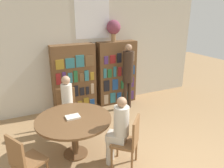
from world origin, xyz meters
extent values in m
cube|color=beige|center=(0.00, 3.31, 1.50)|extent=(6.40, 0.06, 3.00)
cube|color=white|center=(0.00, 3.28, 2.35)|extent=(0.90, 0.01, 1.10)
cube|color=brown|center=(-0.60, 3.12, 0.85)|extent=(1.08, 0.32, 1.71)
cube|color=#236638|center=(-1.01, 2.95, 0.17)|extent=(0.11, 0.02, 0.21)
cube|color=#4C2D6B|center=(-0.84, 2.95, 0.17)|extent=(0.13, 0.02, 0.21)
cube|color=tan|center=(-0.69, 2.95, 0.16)|extent=(0.11, 0.02, 0.20)
cube|color=olive|center=(-0.52, 2.95, 0.17)|extent=(0.12, 0.02, 0.22)
cube|color=olive|center=(-0.36, 2.95, 0.20)|extent=(0.14, 0.02, 0.28)
cube|color=navy|center=(-0.19, 2.95, 0.17)|extent=(0.12, 0.02, 0.21)
cube|color=brown|center=(-1.01, 2.95, 0.55)|extent=(0.10, 0.02, 0.24)
cube|color=#4C2D6B|center=(-0.87, 2.95, 0.56)|extent=(0.09, 0.02, 0.26)
cube|color=brown|center=(-0.74, 2.95, 0.56)|extent=(0.12, 0.02, 0.26)
cube|color=black|center=(-0.61, 2.95, 0.57)|extent=(0.10, 0.02, 0.28)
cube|color=black|center=(-0.46, 2.95, 0.53)|extent=(0.11, 0.02, 0.21)
cube|color=black|center=(-0.31, 2.95, 0.54)|extent=(0.08, 0.02, 0.21)
cube|color=tan|center=(-0.18, 2.95, 0.56)|extent=(0.08, 0.02, 0.27)
cube|color=maroon|center=(-1.02, 2.95, 0.94)|extent=(0.11, 0.02, 0.28)
cube|color=#4C2D6B|center=(-0.88, 2.95, 0.95)|extent=(0.08, 0.02, 0.30)
cube|color=#2D707A|center=(-0.74, 2.95, 0.93)|extent=(0.11, 0.02, 0.25)
cube|color=#236638|center=(-0.60, 2.95, 0.95)|extent=(0.10, 0.02, 0.29)
cube|color=brown|center=(-0.45, 2.95, 0.91)|extent=(0.10, 0.02, 0.21)
cube|color=#2D707A|center=(-0.32, 2.95, 0.94)|extent=(0.11, 0.02, 0.26)
cube|color=olive|center=(-0.17, 2.95, 0.91)|extent=(0.09, 0.02, 0.21)
cube|color=olive|center=(-0.96, 2.95, 1.29)|extent=(0.19, 0.02, 0.23)
cube|color=#2D707A|center=(-0.72, 2.95, 1.29)|extent=(0.22, 0.02, 0.24)
cube|color=#2D707A|center=(-0.47, 2.95, 1.32)|extent=(0.21, 0.02, 0.29)
cube|color=brown|center=(-0.23, 2.95, 1.30)|extent=(0.22, 0.02, 0.26)
cube|color=brown|center=(0.60, 3.12, 0.85)|extent=(1.08, 0.32, 1.71)
cube|color=tan|center=(0.21, 2.95, 0.19)|extent=(0.12, 0.02, 0.26)
cube|color=#2D707A|center=(0.41, 2.95, 0.20)|extent=(0.15, 0.02, 0.29)
cube|color=navy|center=(0.60, 2.95, 0.19)|extent=(0.13, 0.02, 0.26)
cube|color=#2D707A|center=(0.81, 2.95, 0.18)|extent=(0.15, 0.02, 0.24)
cube|color=#4C2D6B|center=(1.00, 2.95, 0.18)|extent=(0.14, 0.02, 0.25)
cube|color=black|center=(0.22, 2.95, 0.58)|extent=(0.16, 0.02, 0.30)
cube|color=navy|center=(0.48, 2.95, 0.58)|extent=(0.16, 0.02, 0.30)
cube|color=#236638|center=(0.73, 2.95, 0.54)|extent=(0.14, 0.02, 0.22)
cube|color=#4C2D6B|center=(0.96, 2.95, 0.57)|extent=(0.20, 0.02, 0.28)
cube|color=#2D707A|center=(0.18, 2.95, 0.93)|extent=(0.08, 0.02, 0.26)
cube|color=#236638|center=(0.31, 2.95, 0.91)|extent=(0.12, 0.02, 0.22)
cube|color=#2D707A|center=(0.47, 2.95, 0.94)|extent=(0.08, 0.02, 0.28)
cube|color=maroon|center=(0.61, 2.95, 0.93)|extent=(0.09, 0.02, 0.25)
cube|color=#4C2D6B|center=(0.74, 2.95, 0.92)|extent=(0.10, 0.02, 0.24)
cube|color=#236638|center=(0.88, 2.95, 0.94)|extent=(0.09, 0.02, 0.27)
cube|color=navy|center=(1.03, 2.95, 0.92)|extent=(0.09, 0.02, 0.24)
cube|color=#4C2D6B|center=(0.22, 2.95, 1.28)|extent=(0.11, 0.02, 0.21)
cube|color=maroon|center=(0.40, 2.95, 1.28)|extent=(0.16, 0.02, 0.22)
cube|color=black|center=(0.59, 2.95, 1.30)|extent=(0.13, 0.02, 0.25)
cube|color=black|center=(0.81, 2.95, 1.28)|extent=(0.13, 0.02, 0.20)
cube|color=tan|center=(0.98, 2.95, 1.31)|extent=(0.12, 0.02, 0.27)
cylinder|color=#997047|center=(0.51, 3.12, 1.82)|extent=(0.12, 0.12, 0.22)
sphere|color=brown|center=(0.51, 3.12, 2.07)|extent=(0.36, 0.36, 0.36)
cylinder|color=brown|center=(-1.14, 1.29, 0.01)|extent=(0.44, 0.44, 0.03)
cylinder|color=brown|center=(-1.14, 1.29, 0.36)|extent=(0.12, 0.12, 0.66)
cylinder|color=brown|center=(-1.14, 1.29, 0.71)|extent=(1.31, 1.31, 0.04)
cube|color=brown|center=(-1.95, 0.85, 0.43)|extent=(0.54, 0.54, 0.04)
cube|color=brown|center=(-2.10, 0.76, 0.67)|extent=(0.22, 0.37, 0.45)
cylinder|color=brown|center=(-1.88, 1.08, 0.20)|extent=(0.04, 0.04, 0.41)
cube|color=brown|center=(-1.03, 2.20, 0.43)|extent=(0.45, 0.45, 0.04)
cube|color=brown|center=(-1.01, 2.38, 0.67)|extent=(0.40, 0.09, 0.45)
cylinder|color=brown|center=(-0.88, 2.01, 0.20)|extent=(0.04, 0.04, 0.41)
cylinder|color=brown|center=(-1.22, 2.05, 0.20)|extent=(0.04, 0.04, 0.41)
cylinder|color=brown|center=(-0.84, 2.35, 0.20)|extent=(0.04, 0.04, 0.41)
cylinder|color=brown|center=(-1.18, 2.39, 0.20)|extent=(0.04, 0.04, 0.41)
cube|color=brown|center=(-0.48, 0.66, 0.43)|extent=(0.57, 0.57, 0.04)
cube|color=brown|center=(-0.34, 0.54, 0.67)|extent=(0.30, 0.32, 0.45)
cylinder|color=brown|center=(-0.72, 0.66, 0.20)|extent=(0.04, 0.04, 0.41)
cylinder|color=brown|center=(-0.48, 0.90, 0.20)|extent=(0.04, 0.04, 0.41)
cylinder|color=brown|center=(-0.47, 0.42, 0.20)|extent=(0.04, 0.04, 0.41)
cylinder|color=brown|center=(-0.24, 0.67, 0.20)|extent=(0.04, 0.04, 0.41)
cube|color=silver|center=(-1.05, 2.06, 0.51)|extent=(0.27, 0.35, 0.12)
cylinder|color=silver|center=(-1.04, 2.14, 0.82)|extent=(0.23, 0.23, 0.50)
sphere|color=tan|center=(-1.04, 2.14, 1.16)|extent=(0.18, 0.18, 0.18)
cylinder|color=silver|center=(-1.00, 1.94, 0.22)|extent=(0.10, 0.10, 0.45)
cylinder|color=silver|center=(-1.12, 1.96, 0.22)|extent=(0.10, 0.10, 0.45)
cube|color=beige|center=(-0.58, 0.76, 0.51)|extent=(0.40, 0.40, 0.12)
cylinder|color=beige|center=(-0.52, 0.71, 0.82)|extent=(0.25, 0.25, 0.50)
sphere|color=#A37A5B|center=(-0.52, 0.71, 1.15)|extent=(0.16, 0.16, 0.16)
cylinder|color=beige|center=(-0.71, 0.79, 0.22)|extent=(0.10, 0.10, 0.45)
cylinder|color=beige|center=(-0.61, 0.89, 0.22)|extent=(0.10, 0.10, 0.45)
cylinder|color=#332319|center=(0.61, 2.61, 0.37)|extent=(0.10, 0.10, 0.73)
cylinder|color=#332319|center=(0.73, 2.61, 0.37)|extent=(0.10, 0.10, 0.73)
cylinder|color=#332319|center=(0.67, 2.61, 1.13)|extent=(0.27, 0.27, 0.80)
sphere|color=#A37A5B|center=(0.67, 2.61, 1.62)|extent=(0.17, 0.17, 0.17)
cylinder|color=#332319|center=(0.75, 2.87, 1.33)|extent=(0.07, 0.30, 0.07)
cube|color=silver|center=(-1.15, 1.31, 0.75)|extent=(0.24, 0.18, 0.03)
camera|label=1|loc=(-1.99, -2.03, 2.52)|focal=35.00mm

